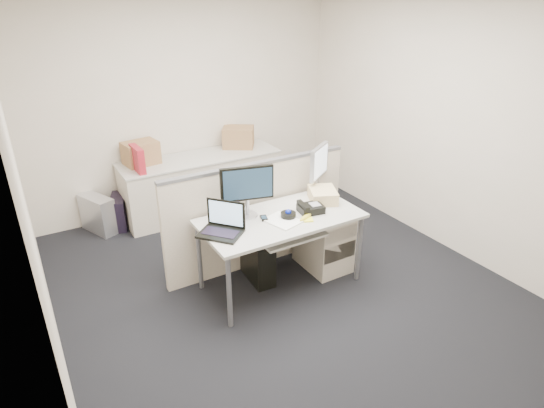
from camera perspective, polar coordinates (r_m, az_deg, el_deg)
floor at (r=4.57m, az=1.03°, el=-9.90°), size 4.00×4.50×0.01m
wall_back at (r=5.92m, az=-10.60°, el=12.32°), size 4.00×0.02×2.70m
wall_front at (r=2.53m, az=29.38°, el=-8.71°), size 4.00×0.02×2.70m
wall_left at (r=3.43m, az=-28.61°, el=0.13°), size 0.02×4.50×2.70m
wall_right at (r=5.25m, az=20.39°, el=9.56°), size 0.02×4.50×2.70m
desk at (r=4.23m, az=1.10°, el=-2.45°), size 1.50×0.75×0.73m
keyboard_tray at (r=4.11m, az=2.41°, el=-4.00°), size 0.62×0.32×0.02m
drawer_pedestal at (r=4.70m, az=6.48°, el=-4.28°), size 0.40×0.55×0.65m
cubicle_partition at (r=4.62m, az=-1.80°, el=-1.51°), size 2.00×0.06×1.10m
back_counter at (r=5.93m, az=-8.75°, el=2.41°), size 2.00×0.60×0.72m
monitor_main at (r=4.12m, az=-3.14°, el=1.54°), size 0.52×0.31×0.49m
monitor_small at (r=4.68m, az=5.88°, el=4.35°), size 0.44×0.38×0.48m
laptop at (r=3.86m, az=-6.58°, el=-2.11°), size 0.43×0.44×0.27m
trackball at (r=4.17m, az=2.05°, el=-1.43°), size 0.18×0.18×0.05m
desk_phone at (r=4.29m, az=4.89°, el=-0.58°), size 0.25×0.21×0.07m
paper_stack at (r=4.12m, az=1.30°, el=-2.11°), size 0.31×0.36×0.01m
sticky_pad at (r=4.15m, az=4.53°, el=-1.97°), size 0.11×0.11×0.01m
travel_mug at (r=4.18m, az=-4.56°, el=-0.51°), size 0.11×0.11×0.18m
banana at (r=4.16m, az=4.25°, el=-1.65°), size 0.19×0.11×0.04m
cellphone at (r=4.16m, az=-1.02°, el=-1.77°), size 0.09×0.12×0.01m
manila_folders at (r=4.53m, az=6.38°, el=1.13°), size 0.36×0.40×0.12m
keyboard at (r=4.11m, az=1.52°, el=-3.66°), size 0.44×0.25×0.02m
pc_tower_desk at (r=4.53m, az=-1.91°, el=-6.83°), size 0.23×0.49×0.45m
pc_tower_spare_dark at (r=5.82m, az=-18.58°, el=-0.89°), size 0.30×0.45×0.39m
pc_tower_spare_silver at (r=5.78m, az=-21.01°, el=-1.18°), size 0.36×0.51×0.45m
cardboard_box_left at (r=5.66m, az=-16.13°, el=6.08°), size 0.43×0.35×0.29m
cardboard_box_right at (r=6.09m, az=-4.24°, el=8.29°), size 0.50×0.47×0.29m
red_binder at (r=5.44m, az=-16.52°, el=5.34°), size 0.09×0.33×0.31m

